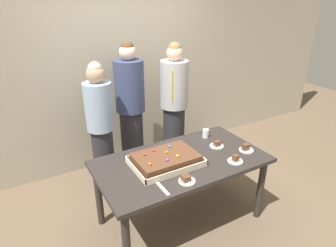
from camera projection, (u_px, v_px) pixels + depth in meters
The scene contains 13 objects.
ground_plane at pixel (180, 219), 3.16m from camera, with size 12.00×12.00×0.00m, color brown.
interior_back_panel at pixel (118, 57), 3.83m from camera, with size 8.00×0.12×3.00m, color #B2A893.
party_table at pixel (181, 167), 2.89m from camera, with size 1.69×0.91×0.75m.
sheet_cake at pixel (166, 159), 2.77m from camera, with size 0.66×0.47×0.12m.
plated_slice_near_left at pixel (235, 160), 2.82m from camera, with size 0.15×0.15×0.07m.
plated_slice_near_right at pixel (186, 180), 2.51m from camera, with size 0.15×0.15×0.06m.
plated_slice_far_left at pixel (246, 148), 3.02m from camera, with size 0.15×0.15×0.08m.
plated_slice_far_right at pixel (217, 145), 3.10m from camera, with size 0.15×0.15×0.06m.
drink_cup_nearest at pixel (206, 133), 3.29m from camera, with size 0.07×0.07×0.10m, color white.
cake_server_utensil at pixel (163, 189), 2.42m from camera, with size 0.03×0.20×0.01m, color silver.
person_serving_front at pixel (131, 110), 3.67m from camera, with size 0.37×0.37×1.77m.
person_green_shirt_behind at pixel (174, 107), 3.82m from camera, with size 0.36×0.36×1.73m.
person_striped_tie_right at pixel (101, 127), 3.36m from camera, with size 0.32×0.32×1.60m.
Camera 1 is at (-1.35, -2.08, 2.23)m, focal length 30.84 mm.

